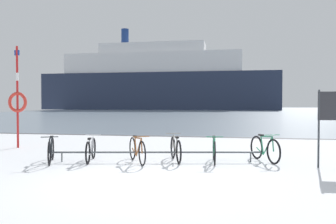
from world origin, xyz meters
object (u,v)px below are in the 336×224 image
at_px(bicycle_0, 51,150).
at_px(info_sign, 329,115).
at_px(bicycle_4, 214,150).
at_px(bicycle_3, 176,149).
at_px(ferry_ship, 157,82).
at_px(bicycle_1, 91,150).
at_px(rescue_post, 17,100).
at_px(bicycle_5, 265,149).
at_px(bicycle_2, 137,150).

xyz_separation_m(bicycle_0, info_sign, (7.58, 0.65, 1.04)).
height_order(bicycle_4, info_sign, info_sign).
xyz_separation_m(bicycle_3, ferry_ship, (-17.66, 74.94, 6.57)).
xyz_separation_m(info_sign, ferry_ship, (-21.78, 75.25, 5.52)).
relative_size(bicycle_0, bicycle_1, 0.95).
bearing_deg(rescue_post, bicycle_3, -15.63).
bearing_deg(bicycle_5, bicycle_2, -165.97).
height_order(bicycle_0, rescue_post, rescue_post).
bearing_deg(ferry_ship, bicycle_1, -78.59).
height_order(bicycle_2, bicycle_5, bicycle_5).
bearing_deg(ferry_ship, bicycle_4, -75.94).
bearing_deg(bicycle_0, bicycle_5, 12.82).
xyz_separation_m(bicycle_3, rescue_post, (-6.41, 1.79, 1.47)).
bearing_deg(bicycle_1, bicycle_4, 7.52).
bearing_deg(bicycle_0, bicycle_3, 15.45).
bearing_deg(bicycle_4, bicycle_1, -172.48).
distance_m(bicycle_2, ferry_ship, 77.51).
distance_m(bicycle_1, info_sign, 6.64).
bearing_deg(rescue_post, bicycle_5, -8.73).
relative_size(bicycle_3, info_sign, 0.76).
xyz_separation_m(bicycle_4, info_sign, (2.99, -0.26, 1.04)).
distance_m(bicycle_4, ferry_ship, 77.59).
bearing_deg(bicycle_5, bicycle_0, -167.18).
height_order(bicycle_0, bicycle_3, bicycle_0).
bearing_deg(bicycle_1, bicycle_5, 10.61).
height_order(bicycle_1, bicycle_3, bicycle_3).
distance_m(bicycle_5, rescue_post, 9.20).
bearing_deg(bicycle_4, rescue_post, 166.25).
distance_m(rescue_post, ferry_ship, 74.18).
relative_size(bicycle_1, bicycle_4, 0.98).
bearing_deg(rescue_post, bicycle_4, -13.75).
bearing_deg(bicycle_2, bicycle_3, 25.06).
height_order(bicycle_1, bicycle_2, bicycle_2).
relative_size(bicycle_2, info_sign, 0.75).
distance_m(bicycle_2, bicycle_3, 1.14).
relative_size(info_sign, rescue_post, 0.53).
bearing_deg(bicycle_5, bicycle_4, -162.05).
xyz_separation_m(bicycle_0, bicycle_5, (6.02, 1.37, 0.01)).
height_order(bicycle_5, ferry_ship, ferry_ship).
relative_size(bicycle_1, bicycle_3, 1.02).
bearing_deg(rescue_post, info_sign, -11.28).
height_order(bicycle_3, info_sign, info_sign).
distance_m(bicycle_1, ferry_ship, 77.26).
distance_m(bicycle_5, ferry_ship, 77.50).
height_order(bicycle_3, bicycle_5, bicycle_5).
xyz_separation_m(bicycle_2, bicycle_5, (3.60, 0.90, 0.01)).
bearing_deg(bicycle_0, bicycle_2, 11.00).
xyz_separation_m(bicycle_2, bicycle_3, (1.04, 0.48, -0.01)).
xyz_separation_m(bicycle_1, bicycle_4, (3.56, 0.47, 0.02)).
bearing_deg(info_sign, bicycle_0, -175.11).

